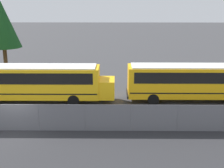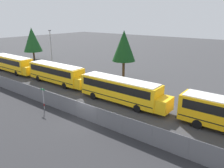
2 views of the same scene
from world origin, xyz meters
TOP-DOWN VIEW (x-y plane):
  - ground_plane at (0.00, 0.00)m, footprint 200.00×200.00m
  - fence at (-0.00, -0.00)m, footprint 77.75×0.07m
  - school_bus_2 at (0.12, 6.16)m, footprint 12.40×2.54m
  - school_bus_3 at (13.58, 6.53)m, footprint 12.40×2.54m
  - tree_0 at (-5.69, 15.00)m, footprint 3.90×3.90m

SIDE VIEW (x-z plane):
  - ground_plane at x=0.00m, z-range 0.00..0.00m
  - fence at x=0.00m, z-range 0.02..1.89m
  - school_bus_2 at x=0.12m, z-range 0.29..3.47m
  - school_bus_3 at x=13.58m, z-range 0.29..3.47m
  - tree_0 at x=-5.69m, z-range 1.66..10.13m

